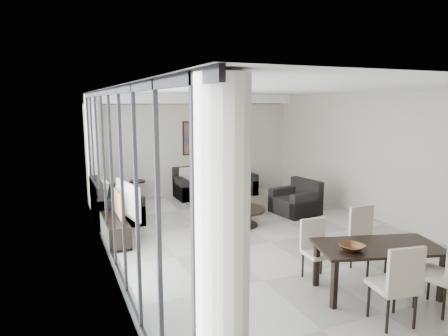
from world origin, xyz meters
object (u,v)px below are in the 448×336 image
coffee_table (240,216)px  dining_table (378,251)px  tv_console (115,229)px  sofa_main (215,186)px  television (122,200)px

coffee_table → dining_table: 3.66m
coffee_table → tv_console: size_ratio=0.76×
dining_table → tv_console: bearing=129.7°
sofa_main → dining_table: sofa_main is taller
coffee_table → tv_console: (-2.68, 0.10, 0.01)m
coffee_table → sofa_main: (0.56, 2.87, 0.07)m
sofa_main → television: bearing=-138.2°
sofa_main → television: television is taller
coffee_table → television: 2.59m
sofa_main → tv_console: (-3.25, -2.77, -0.06)m
sofa_main → tv_console: bearing=-139.5°
tv_console → dining_table: dining_table is taller
tv_console → dining_table: (3.08, -3.71, 0.40)m
coffee_table → dining_table: bearing=-83.7°
coffee_table → television: television is taller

